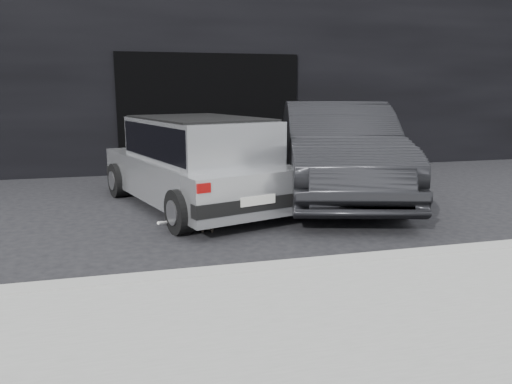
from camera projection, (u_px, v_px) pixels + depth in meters
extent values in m
plane|color=black|center=(189.00, 217.00, 7.28)|extent=(80.00, 80.00, 0.00)
cube|color=black|center=(196.00, 63.00, 12.71)|extent=(34.00, 4.00, 5.00)
cube|color=black|center=(210.00, 114.00, 11.05)|extent=(4.00, 0.10, 2.60)
cube|color=gray|center=(320.00, 266.00, 5.05)|extent=(18.00, 0.25, 0.12)
cube|color=gray|center=(377.00, 318.00, 3.91)|extent=(18.00, 2.20, 0.11)
cube|color=#B8BABD|center=(194.00, 176.00, 7.86)|extent=(2.73, 4.13, 0.60)
cube|color=#B8BABD|center=(199.00, 139.00, 7.58)|extent=(2.16, 2.86, 0.60)
cube|color=black|center=(199.00, 139.00, 7.58)|extent=(2.15, 2.77, 0.49)
cube|color=black|center=(255.00, 204.00, 6.35)|extent=(1.69, 0.65, 0.18)
cube|color=black|center=(154.00, 167.00, 9.41)|extent=(1.69, 0.65, 0.18)
cube|color=silver|center=(258.00, 200.00, 6.27)|extent=(0.49, 0.16, 0.12)
cube|color=#8C0707|center=(204.00, 188.00, 5.85)|extent=(0.18, 0.08, 0.12)
cube|color=#8C0707|center=(306.00, 177.00, 6.62)|extent=(0.18, 0.08, 0.12)
cube|color=black|center=(198.00, 118.00, 7.52)|extent=(2.09, 2.61, 0.03)
cylinder|color=black|center=(180.00, 212.00, 6.34)|extent=(0.38, 0.62, 0.58)
cylinder|color=slate|center=(172.00, 213.00, 6.28)|extent=(0.11, 0.31, 0.32)
cylinder|color=black|center=(287.00, 197.00, 7.19)|extent=(0.38, 0.62, 0.58)
cylinder|color=slate|center=(293.00, 197.00, 7.25)|extent=(0.11, 0.31, 0.32)
cylinder|color=black|center=(118.00, 180.00, 8.57)|extent=(0.38, 0.62, 0.58)
cylinder|color=slate|center=(112.00, 181.00, 8.51)|extent=(0.11, 0.31, 0.32)
cylinder|color=black|center=(205.00, 172.00, 9.42)|extent=(0.38, 0.62, 0.58)
cylinder|color=slate|center=(211.00, 172.00, 9.48)|extent=(0.11, 0.31, 0.32)
imported|color=black|center=(337.00, 150.00, 8.47)|extent=(2.98, 5.20, 1.62)
ellipsoid|color=beige|center=(209.00, 221.00, 6.60)|extent=(0.38, 0.55, 0.19)
ellipsoid|color=beige|center=(207.00, 222.00, 6.48)|extent=(0.27, 0.27, 0.18)
ellipsoid|color=black|center=(206.00, 222.00, 6.34)|extent=(0.17, 0.16, 0.13)
sphere|color=black|center=(206.00, 224.00, 6.29)|extent=(0.06, 0.06, 0.06)
cone|color=black|center=(209.00, 217.00, 6.34)|extent=(0.06, 0.07, 0.07)
cone|color=black|center=(203.00, 217.00, 6.34)|extent=(0.06, 0.07, 0.07)
cylinder|color=black|center=(212.00, 230.00, 6.47)|extent=(0.04, 0.04, 0.06)
cylinder|color=black|center=(203.00, 230.00, 6.47)|extent=(0.04, 0.04, 0.06)
cylinder|color=black|center=(214.00, 224.00, 6.76)|extent=(0.04, 0.04, 0.06)
cylinder|color=black|center=(205.00, 224.00, 6.76)|extent=(0.04, 0.04, 0.06)
cylinder|color=black|center=(211.00, 218.00, 6.88)|extent=(0.06, 0.28, 0.08)
ellipsoid|color=silver|center=(186.00, 215.00, 6.65)|extent=(0.62, 0.48, 0.24)
ellipsoid|color=silver|center=(195.00, 212.00, 6.73)|extent=(0.32, 0.32, 0.20)
ellipsoid|color=silver|center=(204.00, 204.00, 6.80)|extent=(0.19, 0.20, 0.14)
sphere|color=silver|center=(208.00, 204.00, 6.84)|extent=(0.06, 0.06, 0.06)
cone|color=silver|center=(202.00, 199.00, 6.81)|extent=(0.08, 0.07, 0.07)
cone|color=silver|center=(205.00, 200.00, 6.75)|extent=(0.08, 0.07, 0.07)
cylinder|color=silver|center=(194.00, 220.00, 6.82)|extent=(0.05, 0.05, 0.14)
cylinder|color=silver|center=(200.00, 222.00, 6.72)|extent=(0.05, 0.05, 0.14)
cylinder|color=silver|center=(173.00, 224.00, 6.62)|extent=(0.05, 0.05, 0.14)
cylinder|color=silver|center=(178.00, 226.00, 6.52)|extent=(0.05, 0.05, 0.14)
cylinder|color=silver|center=(166.00, 222.00, 6.47)|extent=(0.25, 0.24, 0.09)
ellipsoid|color=gray|center=(181.00, 215.00, 6.56)|extent=(0.25, 0.22, 0.10)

